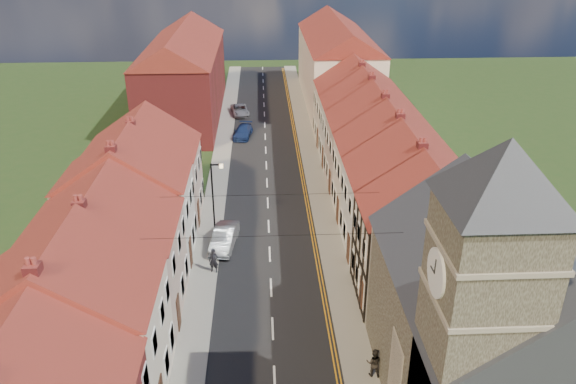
# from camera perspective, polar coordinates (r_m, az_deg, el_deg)

# --- Properties ---
(road) EXTENTS (7.00, 90.00, 0.02)m
(road) POSITION_cam_1_polar(r_m,az_deg,el_deg) (50.07, -2.15, 0.94)
(road) COLOR black
(road) RESTS_ON ground
(pavement_left) EXTENTS (1.80, 90.00, 0.12)m
(pavement_left) POSITION_cam_1_polar(r_m,az_deg,el_deg) (50.21, -7.18, 0.88)
(pavement_left) COLOR gray
(pavement_left) RESTS_ON ground
(pavement_right) EXTENTS (1.80, 90.00, 0.12)m
(pavement_right) POSITION_cam_1_polar(r_m,az_deg,el_deg) (50.28, 2.87, 1.10)
(pavement_right) COLOR gray
(pavement_right) RESTS_ON ground
(church) EXTENTS (11.25, 14.25, 15.20)m
(church) POSITION_cam_1_polar(r_m,az_deg,el_deg) (25.98, 20.23, -11.51)
(church) COLOR #393228
(church) RESTS_ON ground
(cottage_r_tudor) EXTENTS (8.30, 5.20, 9.00)m
(cottage_r_tudor) POSITION_cam_1_polar(r_m,az_deg,el_deg) (34.03, 14.05, -4.07)
(cottage_r_tudor) COLOR beige
(cottage_r_tudor) RESTS_ON ground
(cottage_r_white_near) EXTENTS (8.30, 6.00, 9.00)m
(cottage_r_white_near) POSITION_cam_1_polar(r_m,az_deg,el_deg) (38.63, 11.96, -0.12)
(cottage_r_white_near) COLOR silver
(cottage_r_white_near) RESTS_ON ground
(cottage_r_cream_mid) EXTENTS (8.30, 5.20, 9.00)m
(cottage_r_cream_mid) POSITION_cam_1_polar(r_m,az_deg,el_deg) (43.41, 10.28, 2.97)
(cottage_r_cream_mid) COLOR beige
(cottage_r_cream_mid) RESTS_ON ground
(cottage_r_pink) EXTENTS (8.30, 6.00, 9.00)m
(cottage_r_pink) POSITION_cam_1_polar(r_m,az_deg,el_deg) (48.33, 8.93, 5.43)
(cottage_r_pink) COLOR #C3A29A
(cottage_r_pink) RESTS_ON ground
(cottage_r_white_far) EXTENTS (8.30, 5.20, 9.00)m
(cottage_r_white_far) POSITION_cam_1_polar(r_m,az_deg,el_deg) (53.33, 7.82, 7.44)
(cottage_r_white_far) COLOR silver
(cottage_r_white_far) RESTS_ON ground
(cottage_r_cream_far) EXTENTS (8.30, 6.00, 9.00)m
(cottage_r_cream_far) POSITION_cam_1_polar(r_m,az_deg,el_deg) (58.41, 6.90, 9.10)
(cottage_r_cream_far) COLOR beige
(cottage_r_cream_far) RESTS_ON ground
(cottage_l_cream) EXTENTS (8.30, 6.30, 9.10)m
(cottage_l_cream) POSITION_cam_1_polar(r_m,az_deg,el_deg) (28.11, -21.21, -12.01)
(cottage_l_cream) COLOR beige
(cottage_l_cream) RESTS_ON ground
(cottage_l_white) EXTENTS (8.30, 6.90, 8.80)m
(cottage_l_white) POSITION_cam_1_polar(r_m,az_deg,el_deg) (33.26, -18.07, -5.57)
(cottage_l_white) COLOR #C3A29A
(cottage_l_white) RESTS_ON ground
(cottage_l_brick_mid) EXTENTS (8.30, 5.70, 9.10)m
(cottage_l_brick_mid) POSITION_cam_1_polar(r_m,az_deg,el_deg) (38.38, -15.99, -0.68)
(cottage_l_brick_mid) COLOR silver
(cottage_l_brick_mid) RESTS_ON ground
(cottage_l_pink) EXTENTS (8.30, 6.30, 8.80)m
(cottage_l_pink) POSITION_cam_1_polar(r_m,az_deg,el_deg) (43.60, -14.43, 2.50)
(cottage_l_pink) COLOR #C3A29A
(cottage_l_pink) RESTS_ON ground
(block_right_far) EXTENTS (8.30, 24.20, 10.50)m
(block_right_far) POSITION_cam_1_polar(r_m,az_deg,el_deg) (72.86, 4.99, 13.15)
(block_right_far) COLOR beige
(block_right_far) RESTS_ON ground
(block_left_far) EXTENTS (8.30, 24.20, 10.50)m
(block_left_far) POSITION_cam_1_polar(r_m,az_deg,el_deg) (67.93, -10.54, 11.91)
(block_left_far) COLOR maroon
(block_left_far) RESTS_ON ground
(lamppost) EXTENTS (0.88, 0.15, 6.00)m
(lamppost) POSITION_cam_1_polar(r_m,az_deg,el_deg) (39.67, -7.51, -0.56)
(lamppost) COLOR black
(lamppost) RESTS_ON pavement_left
(car_mid) EXTENTS (2.11, 4.45, 1.41)m
(car_mid) POSITION_cam_1_polar(r_m,az_deg,el_deg) (40.27, -6.49, -4.65)
(car_mid) COLOR gray
(car_mid) RESTS_ON ground
(car_far) EXTENTS (2.31, 4.34, 1.20)m
(car_far) POSITION_cam_1_polar(r_m,az_deg,el_deg) (61.10, -4.60, 6.12)
(car_far) COLOR navy
(car_far) RESTS_ON ground
(car_distant) EXTENTS (2.57, 4.46, 1.17)m
(car_distant) POSITION_cam_1_polar(r_m,az_deg,el_deg) (68.63, -4.91, 8.30)
(car_distant) COLOR #A1A2A8
(car_distant) RESTS_ON ground
(pedestrian_right) EXTENTS (0.89, 0.76, 1.60)m
(pedestrian_right) POSITION_cam_1_polar(r_m,az_deg,el_deg) (29.83, 8.71, -16.75)
(pedestrian_right) COLOR black
(pedestrian_right) RESTS_ON pavement_right
(pedestrian_left_b) EXTENTS (0.68, 0.51, 1.71)m
(pedestrian_left_b) POSITION_cam_1_polar(r_m,az_deg,el_deg) (37.27, -7.56, -6.93)
(pedestrian_left_b) COLOR black
(pedestrian_left_b) RESTS_ON pavement_left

